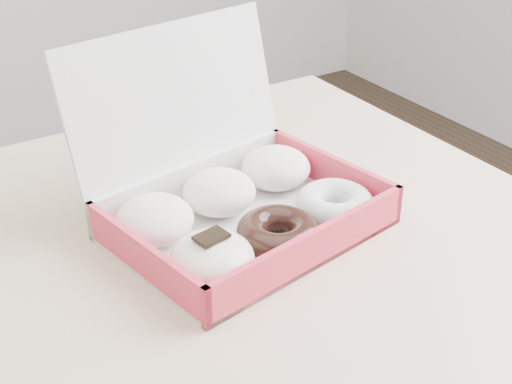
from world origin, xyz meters
TOP-DOWN VIEW (x-y plane):
  - table at (0.00, 0.00)m, footprint 1.20×0.80m
  - donut_box at (0.21, 0.03)m, footprint 0.34×0.32m

SIDE VIEW (x-z plane):
  - table at x=0.00m, z-range 0.30..1.05m
  - donut_box at x=0.21m, z-range 0.68..0.89m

